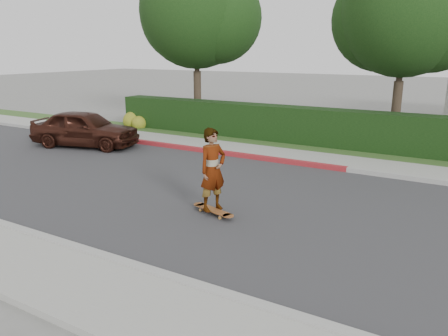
{
  "coord_description": "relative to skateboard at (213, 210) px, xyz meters",
  "views": [
    {
      "loc": [
        4.29,
        -9.16,
        3.67
      ],
      "look_at": [
        -0.68,
        -0.64,
        1.0
      ],
      "focal_mm": 35.0,
      "sensor_mm": 36.0,
      "label": 1
    }
  ],
  "objects": [
    {
      "name": "road",
      "position": [
        0.68,
        1.14,
        -0.11
      ],
      "size": [
        60.0,
        8.0,
        0.01
      ],
      "primitive_type": "cube",
      "color": "#2D2D30",
      "rests_on": "ground"
    },
    {
      "name": "hedge",
      "position": [
        -2.32,
        8.34,
        0.64
      ],
      "size": [
        15.0,
        1.0,
        1.5
      ],
      "primitive_type": "cube",
      "color": "black",
      "rests_on": "ground"
    },
    {
      "name": "flowering_shrub",
      "position": [
        -9.32,
        7.87,
        0.22
      ],
      "size": [
        1.4,
        1.0,
        0.9
      ],
      "color": "#2D4C19",
      "rests_on": "ground"
    },
    {
      "name": "skateboard",
      "position": [
        0.0,
        0.0,
        0.0
      ],
      "size": [
        1.28,
        0.6,
        0.12
      ],
      "rotation": [
        0.0,
        0.0,
        -0.29
      ],
      "color": "#C38035",
      "rests_on": "ground"
    },
    {
      "name": "tree_center",
      "position": [
        2.17,
        10.32,
        4.79
      ],
      "size": [
        5.66,
        4.84,
        7.44
      ],
      "color": "#33261C",
      "rests_on": "ground"
    },
    {
      "name": "curb_red_section",
      "position": [
        -4.32,
        5.24,
        -0.03
      ],
      "size": [
        12.0,
        0.21,
        0.15
      ],
      "primitive_type": "cube",
      "color": "maroon",
      "rests_on": "ground"
    },
    {
      "name": "sidewalk_near",
      "position": [
        0.68,
        -3.86,
        -0.05
      ],
      "size": [
        60.0,
        1.6,
        0.12
      ],
      "primitive_type": "cube",
      "color": "gray",
      "rests_on": "ground"
    },
    {
      "name": "sidewalk_far",
      "position": [
        0.68,
        6.14,
        -0.05
      ],
      "size": [
        60.0,
        1.6,
        0.12
      ],
      "primitive_type": "cube",
      "color": "gray",
      "rests_on": "ground"
    },
    {
      "name": "planting_strip",
      "position": [
        0.68,
        7.74,
        -0.06
      ],
      "size": [
        60.0,
        1.6,
        0.1
      ],
      "primitive_type": "cube",
      "color": "#2D4C1E",
      "rests_on": "ground"
    },
    {
      "name": "ground",
      "position": [
        0.68,
        1.14,
        -0.11
      ],
      "size": [
        120.0,
        120.0,
        0.0
      ],
      "primitive_type": "plane",
      "color": "slate",
      "rests_on": "ground"
    },
    {
      "name": "curb_far",
      "position": [
        0.68,
        5.24,
        -0.04
      ],
      "size": [
        60.0,
        0.2,
        0.15
      ],
      "primitive_type": "cube",
      "color": "#9E9E99",
      "rests_on": "ground"
    },
    {
      "name": "skateboarder",
      "position": [
        0.0,
        -0.0,
        0.97
      ],
      "size": [
        0.66,
        0.8,
        1.9
      ],
      "primitive_type": "imported",
      "rotation": [
        0.0,
        0.0,
        1.23
      ],
      "color": "white",
      "rests_on": "skateboard"
    },
    {
      "name": "tree_left",
      "position": [
        -6.83,
        9.82,
        5.15
      ],
      "size": [
        5.99,
        5.21,
        8.0
      ],
      "color": "#33261C",
      "rests_on": "ground"
    },
    {
      "name": "curb_near",
      "position": [
        0.68,
        -2.96,
        -0.04
      ],
      "size": [
        60.0,
        0.2,
        0.15
      ],
      "primitive_type": "cube",
      "color": "#9E9E99",
      "rests_on": "ground"
    },
    {
      "name": "car_maroon",
      "position": [
        -8.2,
        3.77,
        0.61
      ],
      "size": [
        4.5,
        2.69,
        1.43
      ],
      "primitive_type": "imported",
      "rotation": [
        0.0,
        0.0,
        1.82
      ],
      "color": "#381911",
      "rests_on": "ground"
    }
  ]
}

